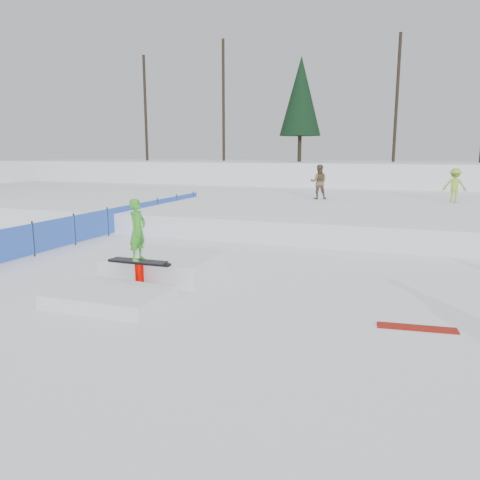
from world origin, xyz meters
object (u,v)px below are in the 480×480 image
(walker_olive, at_px, (319,182))
(walker_ygreen, at_px, (455,185))
(safety_fence, at_px, (108,222))
(jib_rail_feature, at_px, (152,270))

(walker_olive, distance_m, walker_ygreen, 6.38)
(walker_olive, height_order, walker_ygreen, walker_olive)
(walker_olive, bearing_deg, safety_fence, 41.24)
(safety_fence, height_order, walker_ygreen, walker_ygreen)
(walker_olive, bearing_deg, jib_rail_feature, 70.98)
(safety_fence, xyz_separation_m, walker_olive, (6.43, 8.85, 1.12))
(walker_olive, relative_size, jib_rail_feature, 0.39)
(safety_fence, relative_size, walker_olive, 9.23)
(safety_fence, height_order, walker_olive, walker_olive)
(walker_ygreen, relative_size, jib_rail_feature, 0.36)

